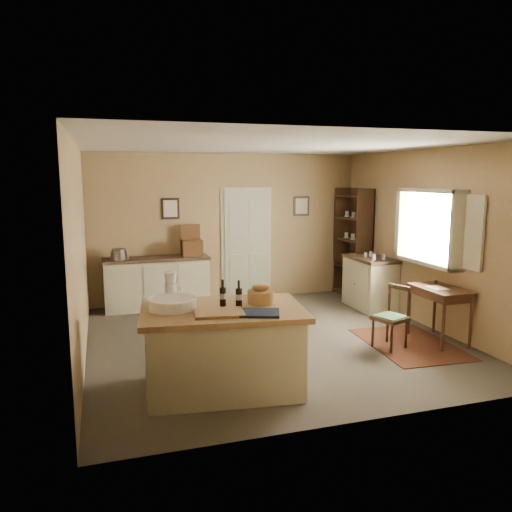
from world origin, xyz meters
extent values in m
plane|color=#534B40|center=(0.00, 0.00, 0.00)|extent=(5.00, 5.00, 0.00)
cube|color=#92724A|center=(0.00, 2.50, 1.35)|extent=(5.00, 0.10, 2.70)
cube|color=#92724A|center=(0.00, -2.50, 1.35)|extent=(5.00, 0.10, 2.70)
cube|color=#92724A|center=(-2.50, 0.00, 1.35)|extent=(0.10, 5.00, 2.70)
cube|color=#92724A|center=(2.50, 0.00, 1.35)|extent=(0.10, 5.00, 2.70)
plane|color=silver|center=(0.00, 0.00, 2.70)|extent=(5.00, 5.00, 0.00)
cube|color=#ABB194|center=(0.35, 2.47, 1.05)|extent=(0.97, 0.06, 2.11)
cube|color=black|center=(-1.05, 2.48, 1.72)|extent=(0.32, 0.02, 0.38)
cube|color=beige|center=(-1.05, 2.47, 1.72)|extent=(0.24, 0.01, 0.30)
cube|color=black|center=(1.45, 2.48, 1.72)|extent=(0.32, 0.02, 0.38)
cube|color=beige|center=(1.45, 2.47, 1.72)|extent=(0.24, 0.01, 0.30)
cube|color=#BCB994|center=(2.38, -0.20, 1.02)|extent=(0.25, 1.32, 0.06)
cube|color=#BCB994|center=(2.38, -0.20, 2.08)|extent=(0.25, 1.32, 0.06)
cube|color=white|center=(2.50, -0.20, 1.55)|extent=(0.01, 1.20, 1.00)
cube|color=#BCB994|center=(2.46, -1.02, 1.55)|extent=(0.04, 0.35, 1.00)
cube|color=#BCB994|center=(2.46, 0.62, 1.55)|extent=(0.04, 0.35, 1.00)
cube|color=#BCB994|center=(-1.04, -1.41, 0.42)|extent=(1.70, 1.18, 0.85)
cube|color=olive|center=(-1.04, -1.41, 0.88)|extent=(1.83, 1.31, 0.06)
cylinder|color=white|center=(-1.56, -1.29, 0.96)|extent=(0.50, 0.50, 0.11)
cube|color=olive|center=(-1.14, -1.65, 0.92)|extent=(0.54, 0.41, 0.03)
cube|color=black|center=(-0.74, -1.75, 0.92)|extent=(0.48, 0.43, 0.02)
cylinder|color=olive|center=(-0.59, -1.34, 0.98)|extent=(0.30, 0.30, 0.14)
cylinder|color=black|center=(-1.02, -1.33, 1.05)|extent=(0.07, 0.07, 0.29)
cylinder|color=black|center=(-0.87, -1.42, 1.05)|extent=(0.07, 0.07, 0.29)
cube|color=#BCB994|center=(-1.35, 2.20, 0.42)|extent=(1.77, 0.49, 0.85)
cube|color=#332319|center=(-1.35, 2.20, 0.88)|extent=(1.81, 0.52, 0.05)
cube|color=#4F2E16|center=(-0.73, 2.20, 1.04)|extent=(0.35, 0.27, 0.28)
cylinder|color=#59544F|center=(-1.97, 2.20, 0.99)|extent=(0.30, 0.30, 0.18)
cube|color=#502813|center=(1.75, -0.75, 0.00)|extent=(1.19, 1.66, 0.01)
cube|color=#351D0F|center=(2.20, -0.75, 0.75)|extent=(0.51, 0.84, 0.03)
cube|color=#351D0F|center=(2.20, -0.75, 0.68)|extent=(0.45, 0.78, 0.10)
cube|color=silver|center=(2.15, -0.75, 0.77)|extent=(0.22, 0.30, 0.01)
cylinder|color=black|center=(2.30, -0.51, 0.79)|extent=(0.05, 0.05, 0.05)
cylinder|color=#351D0F|center=(1.98, -1.13, 0.36)|extent=(0.04, 0.04, 0.72)
cylinder|color=#351D0F|center=(2.42, -1.13, 0.36)|extent=(0.04, 0.04, 0.72)
cylinder|color=#351D0F|center=(1.98, -0.37, 0.36)|extent=(0.04, 0.04, 0.72)
cylinder|color=#351D0F|center=(2.42, -0.37, 0.36)|extent=(0.04, 0.04, 0.72)
cube|color=#BCB994|center=(2.20, 1.13, 0.42)|extent=(0.55, 1.00, 0.85)
cube|color=#332319|center=(2.20, 1.13, 0.88)|extent=(0.58, 1.04, 0.05)
cylinder|color=silver|center=(2.17, 0.98, 0.95)|extent=(0.24, 0.24, 0.09)
cube|color=black|center=(2.31, 1.56, 1.03)|extent=(0.35, 0.04, 2.07)
cube|color=black|center=(2.31, 2.44, 1.03)|extent=(0.35, 0.04, 2.07)
cube|color=black|center=(2.48, 2.00, 1.03)|extent=(0.02, 0.93, 2.07)
cube|color=black|center=(2.31, 2.00, 0.05)|extent=(0.35, 0.89, 0.03)
cube|color=black|center=(2.31, 2.00, 0.57)|extent=(0.35, 0.89, 0.03)
cube|color=black|center=(2.31, 2.00, 1.08)|extent=(0.35, 0.89, 0.03)
cube|color=black|center=(2.31, 2.00, 1.50)|extent=(0.35, 0.89, 0.03)
cube|color=black|center=(2.31, 2.00, 1.91)|extent=(0.35, 0.89, 0.03)
cylinder|color=white|center=(2.31, 2.00, 1.14)|extent=(0.12, 0.12, 0.11)
camera|label=1|loc=(-2.23, -6.41, 2.29)|focal=35.00mm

